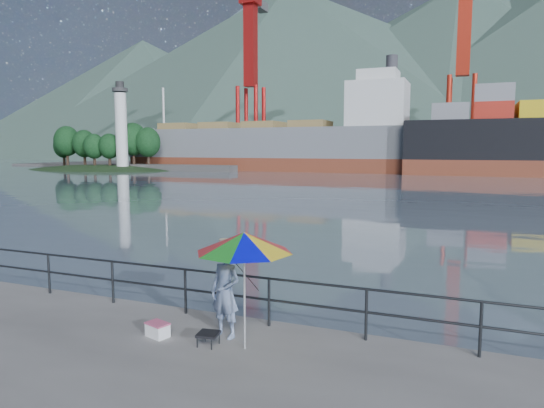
# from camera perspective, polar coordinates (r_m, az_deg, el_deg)

# --- Properties ---
(harbor_water) EXTENTS (500.00, 280.00, 0.00)m
(harbor_water) POSITION_cam_1_polar(r_m,az_deg,el_deg) (137.43, 19.37, 4.71)
(harbor_water) COLOR slate
(harbor_water) RESTS_ON ground
(far_dock) EXTENTS (200.00, 40.00, 0.40)m
(far_dock) POSITION_cam_1_polar(r_m,az_deg,el_deg) (100.34, 24.03, 3.95)
(far_dock) COLOR #514F4C
(far_dock) RESTS_ON ground
(guardrail) EXTENTS (22.00, 0.06, 1.03)m
(guardrail) POSITION_cam_1_polar(r_m,az_deg,el_deg) (11.57, -14.40, -9.30)
(guardrail) COLOR #2D3033
(guardrail) RESTS_ON ground
(lighthouse_islet) EXTENTS (48.00, 26.40, 19.20)m
(lighthouse_islet) POSITION_cam_1_polar(r_m,az_deg,el_deg) (92.75, -19.64, 4.12)
(lighthouse_islet) COLOR #263F1E
(lighthouse_islet) RESTS_ON ground
(fisherman) EXTENTS (0.72, 0.54, 1.78)m
(fisherman) POSITION_cam_1_polar(r_m,az_deg,el_deg) (9.53, -5.50, -10.26)
(fisherman) COLOR navy
(fisherman) RESTS_ON ground
(beach_umbrella) EXTENTS (2.05, 2.05, 2.16)m
(beach_umbrella) POSITION_cam_1_polar(r_m,az_deg,el_deg) (8.68, -3.30, -4.54)
(beach_umbrella) COLOR white
(beach_umbrella) RESTS_ON ground
(folding_stool) EXTENTS (0.43, 0.43, 0.25)m
(folding_stool) POSITION_cam_1_polar(r_m,az_deg,el_deg) (9.40, -7.50, -15.44)
(folding_stool) COLOR black
(folding_stool) RESTS_ON ground
(cooler_bag) EXTENTS (0.50, 0.40, 0.25)m
(cooler_bag) POSITION_cam_1_polar(r_m,az_deg,el_deg) (9.98, -13.31, -14.27)
(cooler_bag) COLOR white
(cooler_bag) RESTS_ON ground
(fishing_rod) EXTENTS (0.13, 1.61, 1.14)m
(fishing_rod) POSITION_cam_1_polar(r_m,az_deg,el_deg) (10.90, -3.04, -12.97)
(fishing_rod) COLOR black
(fishing_rod) RESTS_ON ground
(bulk_carrier) EXTENTS (54.68, 9.46, 14.50)m
(bulk_carrier) POSITION_cam_1_polar(r_m,az_deg,el_deg) (84.12, 1.71, 6.89)
(bulk_carrier) COLOR brown
(bulk_carrier) RESTS_ON ground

